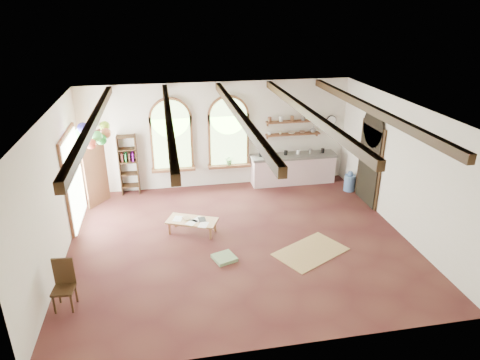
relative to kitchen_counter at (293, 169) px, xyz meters
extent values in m
plane|color=#572C24|center=(-2.30, -3.20, -0.48)|extent=(8.00, 8.00, 0.00)
cube|color=brown|center=(-3.70, 0.24, 0.97)|extent=(1.24, 0.08, 1.64)
cylinder|color=brown|center=(-3.70, 0.24, 1.72)|extent=(1.24, 0.08, 1.24)
cube|color=#A2D07C|center=(-3.70, 0.20, 0.97)|extent=(1.10, 0.04, 1.50)
cube|color=brown|center=(-3.70, 0.15, 0.18)|extent=(1.30, 0.28, 0.08)
cube|color=brown|center=(-2.00, 0.24, 0.97)|extent=(1.24, 0.08, 1.64)
cylinder|color=brown|center=(-2.00, 0.24, 1.72)|extent=(1.24, 0.08, 1.24)
cube|color=#A2D07C|center=(-2.00, 0.20, 0.97)|extent=(1.10, 0.04, 1.50)
cube|color=brown|center=(-2.00, 0.15, 0.18)|extent=(1.30, 0.28, 0.08)
cube|color=brown|center=(-6.25, -1.40, 0.67)|extent=(0.10, 1.90, 2.50)
cube|color=black|center=(1.65, -1.70, 0.62)|extent=(0.10, 1.30, 2.40)
cube|color=beige|center=(0.00, 0.00, -0.05)|extent=(2.60, 0.55, 0.86)
cube|color=slate|center=(0.00, 0.00, 0.42)|extent=(2.68, 0.62, 0.08)
cube|color=brown|center=(0.00, 0.18, 1.07)|extent=(1.70, 0.24, 0.04)
cube|color=brown|center=(0.00, 0.18, 1.47)|extent=(1.70, 0.24, 0.04)
cylinder|color=black|center=(1.25, 0.25, 1.42)|extent=(0.32, 0.04, 0.32)
cube|color=#311F0F|center=(-5.25, 0.12, 0.42)|extent=(0.03, 0.32, 1.80)
cube|color=#311F0F|center=(-4.75, 0.12, 0.42)|extent=(0.03, 0.32, 1.80)
cube|color=tan|center=(-3.38, -2.60, -0.15)|extent=(1.35, 1.00, 0.05)
cube|color=tan|center=(-3.94, -2.57, -0.32)|extent=(0.05, 0.05, 0.31)
cube|color=tan|center=(-2.98, -2.99, -0.32)|extent=(0.05, 0.05, 0.31)
cube|color=tan|center=(-3.78, -2.21, -0.32)|extent=(0.05, 0.05, 0.31)
cube|color=tan|center=(-2.82, -2.63, -0.32)|extent=(0.05, 0.05, 0.31)
cube|color=#311F0F|center=(-5.95, -5.00, -0.07)|extent=(0.42, 0.42, 0.05)
cube|color=#311F0F|center=(-5.93, -4.83, 0.21)|extent=(0.39, 0.07, 0.57)
cube|color=tan|center=(-0.78, -4.00, -0.47)|extent=(1.89, 1.64, 0.02)
cube|color=#6E8A5F|center=(-2.78, -3.94, -0.44)|extent=(0.59, 0.59, 0.08)
cylinder|color=#577EBA|center=(1.23, 0.00, -0.24)|extent=(0.31, 0.31, 0.47)
sphere|color=#577EBA|center=(1.23, 0.00, 0.04)|extent=(0.17, 0.17, 0.17)
cylinder|color=#577EBA|center=(1.52, -0.90, -0.23)|extent=(0.33, 0.33, 0.49)
sphere|color=#577EBA|center=(1.52, -0.90, 0.07)|extent=(0.18, 0.18, 0.18)
cylinder|color=silver|center=(-5.63, -1.33, 2.30)|extent=(0.01, 0.01, 0.85)
sphere|color=green|center=(-5.44, -1.40, 1.69)|extent=(0.27, 0.27, 0.27)
sphere|color=#D67247|center=(-5.35, -1.26, 1.81)|extent=(0.27, 0.27, 0.27)
sphere|color=#A1E430|center=(-5.38, -1.04, 1.93)|extent=(0.27, 0.27, 0.27)
sphere|color=white|center=(-5.61, -1.13, 2.05)|extent=(0.27, 0.27, 0.27)
sphere|color=orange|center=(-5.77, -1.08, 1.69)|extent=(0.27, 0.27, 0.27)
sphere|color=#56C95C|center=(-5.97, -1.18, 1.81)|extent=(0.27, 0.27, 0.27)
sphere|color=#CC60B3|center=(-5.82, -1.37, 1.93)|extent=(0.27, 0.27, 0.27)
sphere|color=#3630CF|center=(-5.82, -1.54, 2.05)|extent=(0.27, 0.27, 0.27)
sphere|color=#FF5538|center=(-5.66, -1.70, 1.69)|extent=(0.27, 0.27, 0.27)
sphere|color=#54F05D|center=(-5.53, -1.50, 1.81)|extent=(0.27, 0.27, 0.27)
imported|color=olive|center=(-3.59, -2.53, -0.12)|extent=(0.24, 0.29, 0.02)
cube|color=black|center=(-3.14, -2.62, -0.12)|extent=(0.20, 0.27, 0.01)
imported|color=#598C4C|center=(-3.70, 0.12, 0.37)|extent=(0.27, 0.23, 0.30)
imported|color=#598C4C|center=(-2.00, 0.12, 0.37)|extent=(0.27, 0.23, 0.30)
imported|color=white|center=(-0.75, 0.18, 1.14)|extent=(0.12, 0.10, 0.10)
imported|color=beige|center=(-0.40, 0.18, 1.14)|extent=(0.10, 0.10, 0.09)
imported|color=beige|center=(-0.05, 0.18, 1.12)|extent=(0.22, 0.22, 0.05)
imported|color=#8C664C|center=(0.30, 0.18, 1.12)|extent=(0.20, 0.20, 0.06)
imported|color=slate|center=(0.65, 0.18, 1.19)|extent=(0.18, 0.18, 0.19)
camera|label=1|loc=(-3.92, -12.00, 4.88)|focal=32.00mm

